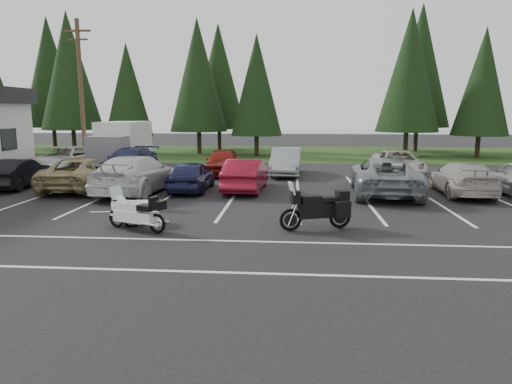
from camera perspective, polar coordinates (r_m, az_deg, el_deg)
The scene contains 30 objects.
ground at distance 16.19m, azimuth -5.98°, elevation -2.60°, with size 120.00×120.00×0.00m, color black.
grass_strip at distance 39.79m, azimuth 0.34°, elevation 4.91°, with size 80.00×16.00×0.01m, color #1B3A12.
lake_water at distance 70.62m, azimuth 5.49°, elevation 7.06°, with size 70.00×50.00×0.02m, color slate.
utility_pole at distance 30.44m, azimuth -21.01°, elevation 11.56°, with size 1.60×0.26×9.00m.
box_truck at distance 30.16m, azimuth -16.77°, elevation 5.63°, with size 2.40×5.60×2.90m, color silver, non-canonical shape.
stall_markings at distance 18.12m, azimuth -4.83°, elevation -1.22°, with size 32.00×16.00×0.01m, color silver.
conifer_2 at distance 42.89m, azimuth -22.30°, elevation 13.84°, with size 5.10×5.10×11.89m.
conifer_3 at distance 39.34m, azimuth -15.75°, elevation 12.16°, with size 3.87×3.87×9.02m.
conifer_4 at distance 39.36m, azimuth -7.28°, elevation 14.29°, with size 4.80×4.80×11.17m.
conifer_5 at distance 37.31m, azimuth 0.07°, elevation 13.22°, with size 4.14×4.14×9.63m.
conifer_6 at distance 38.84m, azimuth 18.66°, elevation 14.19°, with size 4.93×4.93×11.48m.
conifer_7 at distance 40.14m, azimuth 26.51°, elevation 12.23°, with size 4.27×4.27×9.94m.
conifer_back_a at distance 48.46m, azimuth -24.38°, elevation 13.46°, with size 5.28×5.28×12.30m.
conifer_back_b at distance 43.71m, azimuth -4.70°, elevation 14.21°, with size 4.97×4.97×11.58m.
conifer_back_c at distance 43.93m, azimuth 19.82°, elevation 14.59°, with size 5.50×5.50×12.81m.
car_near_1 at distance 24.08m, azimuth -27.62°, elevation 2.10°, with size 1.45×4.16×1.37m, color black.
car_near_2 at distance 22.29m, azimuth -20.59°, elevation 2.20°, with size 2.46×5.35×1.49m, color #8C7F51.
car_near_3 at distance 20.63m, azimuth -14.69°, elevation 2.17°, with size 2.31×5.69×1.65m, color silver.
car_near_4 at distance 20.72m, azimuth -8.05°, elevation 2.03°, with size 1.61×4.00×1.36m, color #1A1E42.
car_near_5 at distance 20.52m, azimuth -1.26°, elevation 2.17°, with size 1.54×4.41×1.45m, color maroon.
car_near_6 at distance 20.33m, azimuth 15.79°, elevation 1.95°, with size 2.67×5.79×1.61m, color gray.
car_near_7 at distance 21.50m, azimuth 24.38°, elevation 1.57°, with size 1.96×4.83×1.40m, color #ABA39C.
car_far_0 at distance 28.69m, azimuth -22.87°, elevation 3.73°, with size 2.59×5.61×1.56m, color silver.
car_far_1 at distance 26.86m, azimuth -15.56°, elevation 3.70°, with size 2.10×5.17×1.50m, color #1C2047.
car_far_2 at distance 25.87m, azimuth -4.18°, elevation 3.79°, with size 1.74×4.33×1.48m, color maroon.
car_far_3 at distance 25.75m, azimuth 3.80°, elevation 3.81°, with size 1.60×4.60×1.52m, color gray.
car_far_4 at distance 26.42m, azimuth 17.31°, elevation 3.43°, with size 2.35×5.09×1.41m, color #B9B3A9.
touring_motorcycle at distance 14.05m, azimuth -14.79°, elevation -2.09°, with size 2.36×0.73×1.31m, color white, non-canonical shape.
cargo_trailer at distance 15.01m, azimuth -14.96°, elevation -2.50°, with size 1.53×0.86×0.71m, color white, non-canonical shape.
adventure_motorcycle at distance 13.76m, azimuth 7.50°, elevation -1.64°, with size 2.49×0.87×1.52m, color black, non-canonical shape.
Camera 1 is at (2.94, -15.53, 3.50)m, focal length 32.00 mm.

